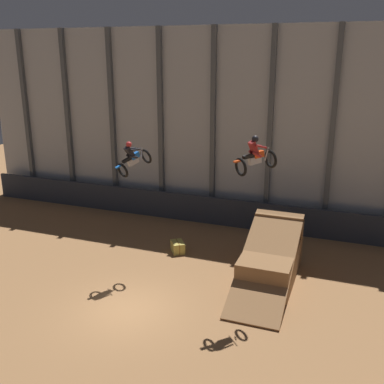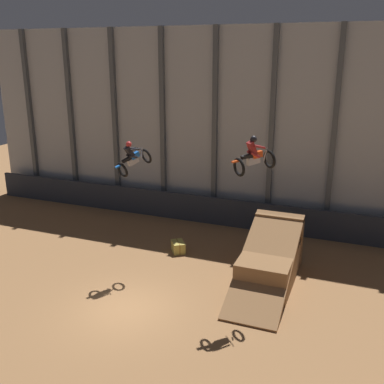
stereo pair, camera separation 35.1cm
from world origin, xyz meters
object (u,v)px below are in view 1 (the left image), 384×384
at_px(rider_bike_right_air, 255,157).
at_px(rider_bike_left_air, 133,159).
at_px(hay_bale_trackside, 178,247).
at_px(dirt_ramp, 271,260).

bearing_deg(rider_bike_right_air, rider_bike_left_air, -149.34).
xyz_separation_m(rider_bike_left_air, rider_bike_right_air, (5.85, -1.12, 0.77)).
bearing_deg(hay_bale_trackside, rider_bike_right_air, -36.45).
relative_size(dirt_ramp, rider_bike_right_air, 3.72).
distance_m(dirt_ramp, rider_bike_left_air, 7.82).
height_order(dirt_ramp, hay_bale_trackside, dirt_ramp).
xyz_separation_m(dirt_ramp, rider_bike_left_air, (-6.27, -1.20, 4.51)).
height_order(rider_bike_right_air, hay_bale_trackside, rider_bike_right_air).
relative_size(dirt_ramp, hay_bale_trackside, 5.74).
bearing_deg(rider_bike_right_air, hay_bale_trackside, -174.95).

